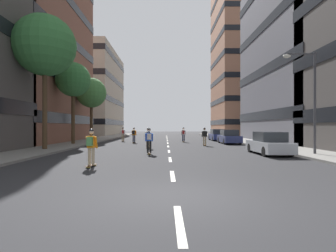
{
  "coord_description": "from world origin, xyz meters",
  "views": [
    {
      "loc": [
        -0.28,
        -7.23,
        1.89
      ],
      "look_at": [
        0.0,
        19.93,
        1.93
      ],
      "focal_mm": 28.69,
      "sensor_mm": 36.0,
      "label": 1
    }
  ],
  "objects_px": {
    "skater_1": "(134,134)",
    "skater_3": "(183,134)",
    "parked_car_near": "(269,144)",
    "parked_car_far": "(217,135)",
    "skater_0": "(91,145)",
    "skater_6": "(149,139)",
    "skater_5": "(123,133)",
    "street_tree_far": "(73,80)",
    "street_tree_near": "(45,46)",
    "skater_4": "(205,136)",
    "street_tree_mid": "(91,93)",
    "streetlamp_right": "(309,91)",
    "parked_car_mid": "(229,137)",
    "skater_2": "(148,137)"
  },
  "relations": [
    {
      "from": "skater_6",
      "to": "skater_5",
      "type": "bearing_deg",
      "value": 105.18
    },
    {
      "from": "street_tree_mid",
      "to": "skater_5",
      "type": "xyz_separation_m",
      "value": [
        4.07,
        -0.34,
        -5.1
      ]
    },
    {
      "from": "skater_1",
      "to": "skater_3",
      "type": "relative_size",
      "value": 1.0
    },
    {
      "from": "skater_1",
      "to": "skater_4",
      "type": "relative_size",
      "value": 1.0
    },
    {
      "from": "parked_car_far",
      "to": "skater_1",
      "type": "distance_m",
      "value": 11.83
    },
    {
      "from": "skater_1",
      "to": "skater_6",
      "type": "relative_size",
      "value": 1.0
    },
    {
      "from": "skater_5",
      "to": "skater_0",
      "type": "bearing_deg",
      "value": -84.95
    },
    {
      "from": "street_tree_near",
      "to": "parked_car_mid",
      "type": "bearing_deg",
      "value": 26.8
    },
    {
      "from": "street_tree_far",
      "to": "streetlamp_right",
      "type": "relative_size",
      "value": 1.27
    },
    {
      "from": "street_tree_near",
      "to": "skater_6",
      "type": "relative_size",
      "value": 5.87
    },
    {
      "from": "streetlamp_right",
      "to": "skater_6",
      "type": "height_order",
      "value": "streetlamp_right"
    },
    {
      "from": "street_tree_near",
      "to": "skater_4",
      "type": "distance_m",
      "value": 15.85
    },
    {
      "from": "streetlamp_right",
      "to": "parked_car_near",
      "type": "bearing_deg",
      "value": 158.51
    },
    {
      "from": "street_tree_far",
      "to": "skater_3",
      "type": "bearing_deg",
      "value": 21.9
    },
    {
      "from": "skater_1",
      "to": "skater_4",
      "type": "distance_m",
      "value": 8.64
    },
    {
      "from": "skater_0",
      "to": "skater_2",
      "type": "relative_size",
      "value": 1.0
    },
    {
      "from": "parked_car_mid",
      "to": "parked_car_near",
      "type": "bearing_deg",
      "value": -90.0
    },
    {
      "from": "street_tree_near",
      "to": "parked_car_near",
      "type": "bearing_deg",
      "value": -10.41
    },
    {
      "from": "street_tree_near",
      "to": "skater_0",
      "type": "bearing_deg",
      "value": -55.05
    },
    {
      "from": "skater_2",
      "to": "skater_3",
      "type": "bearing_deg",
      "value": 68.21
    },
    {
      "from": "skater_1",
      "to": "skater_0",
      "type": "bearing_deg",
      "value": -89.6
    },
    {
      "from": "skater_1",
      "to": "skater_6",
      "type": "height_order",
      "value": "same"
    },
    {
      "from": "skater_0",
      "to": "skater_3",
      "type": "xyz_separation_m",
      "value": [
        5.62,
        19.59,
        0.0
      ]
    },
    {
      "from": "skater_3",
      "to": "skater_1",
      "type": "bearing_deg",
      "value": -164.54
    },
    {
      "from": "street_tree_far",
      "to": "skater_2",
      "type": "bearing_deg",
      "value": -29.46
    },
    {
      "from": "skater_0",
      "to": "skater_3",
      "type": "height_order",
      "value": "same"
    },
    {
      "from": "street_tree_near",
      "to": "skater_4",
      "type": "height_order",
      "value": "street_tree_near"
    },
    {
      "from": "parked_car_near",
      "to": "skater_6",
      "type": "bearing_deg",
      "value": 178.49
    },
    {
      "from": "street_tree_near",
      "to": "street_tree_far",
      "type": "relative_size",
      "value": 1.26
    },
    {
      "from": "street_tree_far",
      "to": "skater_6",
      "type": "distance_m",
      "value": 13.61
    },
    {
      "from": "street_tree_mid",
      "to": "parked_car_near",
      "type": "bearing_deg",
      "value": -44.56
    },
    {
      "from": "parked_car_mid",
      "to": "street_tree_mid",
      "type": "height_order",
      "value": "street_tree_mid"
    },
    {
      "from": "parked_car_mid",
      "to": "skater_0",
      "type": "xyz_separation_m",
      "value": [
        -10.43,
        -16.79,
        0.32
      ]
    },
    {
      "from": "streetlamp_right",
      "to": "skater_0",
      "type": "xyz_separation_m",
      "value": [
        -12.67,
        -4.63,
        -3.12
      ]
    },
    {
      "from": "parked_car_near",
      "to": "skater_3",
      "type": "bearing_deg",
      "value": 108.86
    },
    {
      "from": "street_tree_near",
      "to": "skater_6",
      "type": "bearing_deg",
      "value": -18.63
    },
    {
      "from": "street_tree_mid",
      "to": "street_tree_far",
      "type": "distance_m",
      "value": 6.71
    },
    {
      "from": "parked_car_far",
      "to": "skater_5",
      "type": "distance_m",
      "value": 12.48
    },
    {
      "from": "street_tree_near",
      "to": "skater_6",
      "type": "xyz_separation_m",
      "value": [
        8.3,
        -2.8,
        -7.16
      ]
    },
    {
      "from": "parked_car_far",
      "to": "skater_6",
      "type": "relative_size",
      "value": 2.47
    },
    {
      "from": "skater_6",
      "to": "street_tree_far",
      "type": "bearing_deg",
      "value": 131.98
    },
    {
      "from": "street_tree_far",
      "to": "parked_car_far",
      "type": "bearing_deg",
      "value": 27.13
    },
    {
      "from": "street_tree_mid",
      "to": "streetlamp_right",
      "type": "xyz_separation_m",
      "value": [
        18.62,
        -17.01,
        -1.97
      ]
    },
    {
      "from": "parked_car_near",
      "to": "parked_car_far",
      "type": "distance_m",
      "value": 17.83
    },
    {
      "from": "street_tree_mid",
      "to": "skater_4",
      "type": "xyz_separation_m",
      "value": [
        13.21,
        -8.12,
        -5.13
      ]
    },
    {
      "from": "parked_car_far",
      "to": "street_tree_far",
      "type": "bearing_deg",
      "value": -152.87
    },
    {
      "from": "street_tree_near",
      "to": "skater_0",
      "type": "height_order",
      "value": "street_tree_near"
    },
    {
      "from": "parked_car_far",
      "to": "skater_1",
      "type": "bearing_deg",
      "value": -153.19
    },
    {
      "from": "parked_car_mid",
      "to": "streetlamp_right",
      "type": "height_order",
      "value": "streetlamp_right"
    },
    {
      "from": "parked_car_far",
      "to": "street_tree_mid",
      "type": "distance_m",
      "value": 17.33
    }
  ]
}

